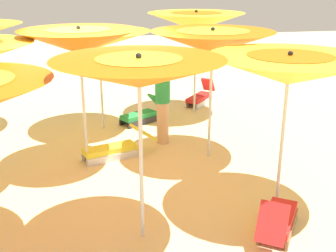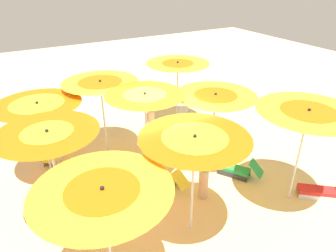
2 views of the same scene
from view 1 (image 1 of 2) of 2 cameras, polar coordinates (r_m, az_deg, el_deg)
ground at (r=7.92m, az=-8.16°, el=-4.96°), size 34.71×34.71×0.04m
beach_umbrella_0 at (r=5.92m, az=15.91°, el=7.29°), size 2.17×2.17×2.31m
beach_umbrella_1 at (r=7.55m, az=5.98°, el=11.18°), size 2.16×2.16×2.41m
beach_umbrella_2 at (r=10.22m, az=3.79°, el=13.87°), size 2.27×2.27×2.50m
beach_umbrella_3 at (r=4.92m, az=-3.91°, el=7.13°), size 2.03×2.03×2.41m
beach_umbrella_4 at (r=7.28m, az=-11.82°, el=11.07°), size 1.98×1.98×2.47m
beach_umbrella_5 at (r=9.20m, az=-9.28°, el=11.46°), size 2.20×2.20×2.22m
lounger_0 at (r=8.03m, az=-7.06°, el=-2.86°), size 1.46×0.77×0.56m
lounger_1 at (r=11.39m, az=4.34°, el=3.98°), size 1.02×1.14×0.61m
lounger_4 at (r=5.88m, az=14.52°, el=-12.10°), size 0.99×1.21×0.67m
lounger_5 at (r=9.90m, az=-3.50°, el=1.65°), size 1.20×0.94×0.60m
beachgoer_1 at (r=8.43m, az=-0.73°, el=3.98°), size 0.30×0.30×1.85m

